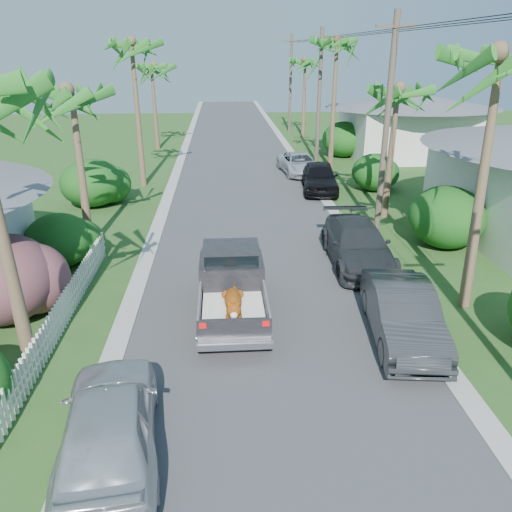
{
  "coord_description": "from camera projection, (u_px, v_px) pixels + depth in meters",
  "views": [
    {
      "loc": [
        -1.29,
        -7.78,
        7.51
      ],
      "look_at": [
        -0.26,
        7.01,
        1.4
      ],
      "focal_mm": 35.0,
      "sensor_mm": 36.0,
      "label": 1
    }
  ],
  "objects": [
    {
      "name": "ground",
      "position": [
        293.0,
        450.0,
        10.12
      ],
      "size": [
        120.0,
        120.0,
        0.0
      ],
      "primitive_type": "plane",
      "color": "#2B511E",
      "rests_on": "ground"
    },
    {
      "name": "palm_r_d",
      "position": [
        305.0,
        60.0,
        44.86
      ],
      "size": [
        4.4,
        4.4,
        8.0
      ],
      "color": "brown",
      "rests_on": "ground"
    },
    {
      "name": "parked_car_rf",
      "position": [
        320.0,
        177.0,
        28.51
      ],
      "size": [
        2.47,
        4.96,
        1.62
      ],
      "primitive_type": "imported",
      "rotation": [
        0.0,
        0.0,
        -0.12
      ],
      "color": "black",
      "rests_on": "ground"
    },
    {
      "name": "shrub_l_d",
      "position": [
        92.0,
        183.0,
        25.75
      ],
      "size": [
        3.2,
        3.52,
        2.4
      ],
      "primitive_type": "ellipsoid",
      "color": "#144714",
      "rests_on": "ground"
    },
    {
      "name": "house_right_far",
      "position": [
        409.0,
        128.0,
        37.82
      ],
      "size": [
        9.0,
        8.0,
        4.6
      ],
      "color": "silver",
      "rests_on": "ground"
    },
    {
      "name": "palm_l_d",
      "position": [
        152.0,
        66.0,
        38.61
      ],
      "size": [
        4.4,
        4.4,
        7.7
      ],
      "color": "brown",
      "rests_on": "ground"
    },
    {
      "name": "curb_right",
      "position": [
        305.0,
        171.0,
        33.45
      ],
      "size": [
        0.6,
        100.0,
        0.06
      ],
      "primitive_type": "cube",
      "color": "#A5A39E",
      "rests_on": "ground"
    },
    {
      "name": "shrub_r_c",
      "position": [
        375.0,
        172.0,
        28.65
      ],
      "size": [
        2.6,
        2.86,
        2.1
      ],
      "primitive_type": "ellipsoid",
      "color": "#144714",
      "rests_on": "ground"
    },
    {
      "name": "parked_car_ln",
      "position": [
        109.0,
        425.0,
        9.68
      ],
      "size": [
        2.43,
        4.84,
        1.58
      ],
      "primitive_type": "imported",
      "rotation": [
        0.0,
        0.0,
        3.27
      ],
      "color": "silver",
      "rests_on": "ground"
    },
    {
      "name": "utility_pole_d",
      "position": [
        290.0,
        83.0,
        48.39
      ],
      "size": [
        1.6,
        0.26,
        9.0
      ],
      "color": "brown",
      "rests_on": "ground"
    },
    {
      "name": "curb_left",
      "position": [
        176.0,
        173.0,
        32.89
      ],
      "size": [
        0.6,
        100.0,
        0.06
      ],
      "primitive_type": "cube",
      "color": "#A5A39E",
      "rests_on": "ground"
    },
    {
      "name": "palm_r_b",
      "position": [
        398.0,
        89.0,
        22.11
      ],
      "size": [
        4.4,
        4.4,
        7.2
      ],
      "color": "brown",
      "rests_on": "ground"
    },
    {
      "name": "parked_car_rm",
      "position": [
        357.0,
        244.0,
        18.76
      ],
      "size": [
        2.31,
        5.35,
        1.54
      ],
      "primitive_type": "imported",
      "rotation": [
        0.0,
        0.0,
        -0.03
      ],
      "color": "#2B2E30",
      "rests_on": "ground"
    },
    {
      "name": "utility_pole_b",
      "position": [
        386.0,
        126.0,
        20.72
      ],
      "size": [
        1.6,
        0.26,
        9.0
      ],
      "color": "brown",
      "rests_on": "ground"
    },
    {
      "name": "parked_car_rd",
      "position": [
        299.0,
        164.0,
        32.63
      ],
      "size": [
        2.68,
        4.98,
        1.33
      ],
      "primitive_type": "imported",
      "rotation": [
        0.0,
        0.0,
        0.1
      ],
      "color": "silver",
      "rests_on": "ground"
    },
    {
      "name": "palm_r_c",
      "position": [
        337.0,
        41.0,
        31.41
      ],
      "size": [
        4.4,
        4.4,
        9.4
      ],
      "color": "brown",
      "rests_on": "ground"
    },
    {
      "name": "utility_pole_c",
      "position": [
        319.0,
        96.0,
        34.55
      ],
      "size": [
        1.6,
        0.26,
        9.0
      ],
      "color": "brown",
      "rests_on": "ground"
    },
    {
      "name": "shrub_r_b",
      "position": [
        446.0,
        217.0,
        20.29
      ],
      "size": [
        3.0,
        3.3,
        2.5
      ],
      "primitive_type": "ellipsoid",
      "color": "#144714",
      "rests_on": "ground"
    },
    {
      "name": "palm_l_c",
      "position": [
        131.0,
        43.0,
        27.01
      ],
      "size": [
        4.4,
        4.4,
        9.2
      ],
      "color": "brown",
      "rests_on": "ground"
    },
    {
      "name": "parked_car_rn",
      "position": [
        403.0,
        314.0,
        13.78
      ],
      "size": [
        2.16,
        4.85,
        1.55
      ],
      "primitive_type": "imported",
      "rotation": [
        0.0,
        0.0,
        -0.11
      ],
      "color": "#282B2D",
      "rests_on": "ground"
    },
    {
      "name": "pickup_truck",
      "position": [
        232.0,
        281.0,
        15.21
      ],
      "size": [
        1.98,
        5.12,
        2.06
      ],
      "color": "black",
      "rests_on": "ground"
    },
    {
      "name": "palm_l_b",
      "position": [
        70.0,
        91.0,
        18.41
      ],
      "size": [
        4.4,
        4.4,
        7.4
      ],
      "color": "brown",
      "rests_on": "ground"
    },
    {
      "name": "road",
      "position": [
        241.0,
        173.0,
        33.18
      ],
      "size": [
        8.0,
        100.0,
        0.02
      ],
      "primitive_type": "cube",
      "color": "#38383A",
      "rests_on": "ground"
    },
    {
      "name": "shrub_l_c",
      "position": [
        59.0,
        240.0,
        18.49
      ],
      "size": [
        2.4,
        2.64,
        2.0
      ],
      "primitive_type": "ellipsoid",
      "color": "#144714",
      "rests_on": "ground"
    },
    {
      "name": "picket_fence",
      "position": [
        65.0,
        309.0,
        14.62
      ],
      "size": [
        0.1,
        11.0,
        1.0
      ],
      "primitive_type": "cube",
      "color": "white",
      "rests_on": "ground"
    },
    {
      "name": "shrub_l_b",
      "position": [
        3.0,
        279.0,
        14.66
      ],
      "size": [
        3.0,
        3.3,
        2.6
      ],
      "primitive_type": "ellipsoid",
      "color": "#A7175D",
      "rests_on": "ground"
    },
    {
      "name": "palm_r_a",
      "position": [
        505.0,
        54.0,
        13.23
      ],
      "size": [
        4.4,
        4.4,
        8.7
      ],
      "color": "brown",
      "rests_on": "ground"
    },
    {
      "name": "shrub_r_d",
      "position": [
        343.0,
        139.0,
        37.81
      ],
      "size": [
        3.2,
        3.52,
        2.6
      ],
      "primitive_type": "ellipsoid",
      "color": "#144714",
      "rests_on": "ground"
    }
  ]
}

